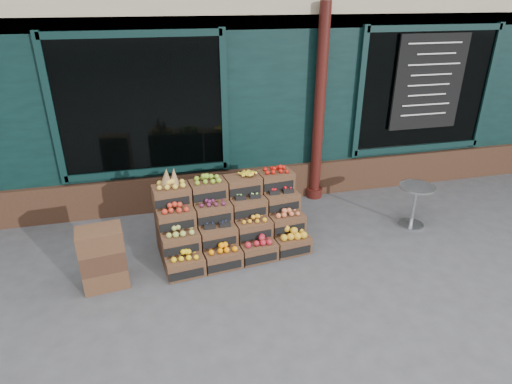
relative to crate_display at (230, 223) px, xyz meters
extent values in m
plane|color=#404043|center=(0.55, -0.76, -0.38)|extent=(60.00, 60.00, 0.00)
cube|color=black|center=(0.55, 4.44, 2.02)|extent=(12.00, 6.00, 4.80)
cube|color=black|center=(0.55, 1.49, 1.12)|extent=(12.00, 0.12, 3.00)
cube|color=#3A2317|center=(0.55, 1.42, -0.08)|extent=(12.00, 0.18, 0.60)
cube|color=black|center=(-1.05, 1.42, 1.37)|extent=(2.40, 0.06, 2.00)
cube|color=black|center=(3.75, 1.42, 1.37)|extent=(2.40, 0.06, 2.00)
cylinder|color=#3A110D|center=(1.75, 1.29, 1.22)|extent=(0.18, 0.18, 3.20)
cube|color=black|center=(3.75, 1.34, 1.52)|extent=(1.30, 0.04, 1.60)
cube|color=#4D301E|center=(-0.69, -0.48, -0.26)|extent=(0.52, 0.39, 0.24)
cube|color=black|center=(-0.67, -0.66, -0.29)|extent=(0.44, 0.07, 0.11)
cube|color=gold|center=(-0.69, -0.48, -0.10)|extent=(0.41, 0.30, 0.08)
cube|color=#4D301E|center=(-0.20, -0.43, -0.26)|extent=(0.52, 0.39, 0.24)
cube|color=black|center=(-0.18, -0.60, -0.29)|extent=(0.44, 0.07, 0.11)
cube|color=orange|center=(-0.20, -0.43, -0.10)|extent=(0.41, 0.30, 0.09)
cube|color=#4D301E|center=(0.30, -0.37, -0.26)|extent=(0.52, 0.39, 0.24)
cube|color=black|center=(0.32, -0.55, -0.29)|extent=(0.44, 0.07, 0.11)
cube|color=maroon|center=(0.30, -0.37, -0.10)|extent=(0.41, 0.30, 0.09)
cube|color=#4D301E|center=(0.80, -0.31, -0.26)|extent=(0.52, 0.39, 0.24)
cube|color=black|center=(0.82, -0.49, -0.29)|extent=(0.44, 0.07, 0.11)
cube|color=gold|center=(0.80, -0.31, -0.09)|extent=(0.41, 0.30, 0.11)
cube|color=#4D301E|center=(-0.72, -0.28, -0.02)|extent=(0.52, 0.39, 0.24)
cube|color=black|center=(-0.70, -0.46, -0.05)|extent=(0.44, 0.07, 0.11)
cube|color=#9CA247|center=(-0.72, -0.28, 0.14)|extent=(0.41, 0.30, 0.08)
cube|color=#4D301E|center=(-0.22, -0.22, -0.02)|extent=(0.52, 0.39, 0.24)
cube|color=black|center=(-0.20, -0.40, -0.05)|extent=(0.44, 0.07, 0.11)
cube|color=navy|center=(-0.22, -0.22, 0.11)|extent=(0.41, 0.30, 0.03)
cube|color=#4D301E|center=(0.28, -0.17, -0.02)|extent=(0.52, 0.39, 0.24)
cube|color=black|center=(0.30, -0.34, -0.05)|extent=(0.44, 0.07, 0.11)
cube|color=orange|center=(0.28, -0.17, 0.13)|extent=(0.41, 0.30, 0.07)
cube|color=#4D301E|center=(0.78, -0.11, -0.02)|extent=(0.52, 0.39, 0.24)
cube|color=black|center=(0.80, -0.29, -0.05)|extent=(0.44, 0.07, 0.11)
cube|color=#C76239|center=(0.78, -0.11, 0.14)|extent=(0.41, 0.30, 0.08)
cube|color=#4D301E|center=(-0.74, -0.08, 0.22)|extent=(0.52, 0.39, 0.24)
cube|color=black|center=(-0.72, -0.26, 0.20)|extent=(0.44, 0.07, 0.11)
cube|color=#AB2B1A|center=(-0.74, -0.08, 0.38)|extent=(0.41, 0.30, 0.08)
cube|color=#4D301E|center=(-0.24, -0.02, 0.22)|extent=(0.52, 0.39, 0.24)
cube|color=black|center=(-0.22, -0.20, 0.20)|extent=(0.44, 0.07, 0.11)
cube|color=#521836|center=(-0.24, -0.02, 0.37)|extent=(0.41, 0.30, 0.06)
cube|color=#4D301E|center=(0.26, 0.04, 0.22)|extent=(0.52, 0.39, 0.24)
cube|color=black|center=(0.28, -0.14, 0.20)|extent=(0.44, 0.07, 0.11)
cube|color=#82C44C|center=(0.26, 0.04, 0.35)|extent=(0.41, 0.30, 0.03)
cube|color=#4D301E|center=(0.75, 0.09, 0.22)|extent=(0.52, 0.39, 0.24)
cube|color=black|center=(0.77, -0.08, 0.20)|extent=(0.44, 0.07, 0.11)
cube|color=red|center=(0.75, 0.09, 0.36)|extent=(0.41, 0.30, 0.03)
cube|color=#4D301E|center=(-0.76, 0.13, 0.46)|extent=(0.52, 0.39, 0.24)
cube|color=black|center=(-0.74, -0.05, 0.44)|extent=(0.44, 0.07, 0.11)
cube|color=gold|center=(-0.76, 0.13, 0.62)|extent=(0.41, 0.30, 0.08)
cube|color=#4D301E|center=(-0.27, 0.18, 0.46)|extent=(0.52, 0.39, 0.24)
cube|color=black|center=(-0.25, 0.01, 0.44)|extent=(0.44, 0.07, 0.11)
cube|color=olive|center=(-0.27, 0.18, 0.62)|extent=(0.41, 0.30, 0.08)
cube|color=#4D301E|center=(0.23, 0.24, 0.46)|extent=(0.52, 0.39, 0.24)
cube|color=black|center=(0.25, 0.06, 0.44)|extent=(0.44, 0.07, 0.11)
cube|color=yellow|center=(0.23, 0.24, 0.62)|extent=(0.41, 0.30, 0.07)
cube|color=#4D301E|center=(0.73, 0.30, 0.46)|extent=(0.52, 0.39, 0.24)
cube|color=black|center=(0.75, 0.12, 0.44)|extent=(0.44, 0.07, 0.11)
cube|color=#AC120A|center=(0.73, 0.30, 0.62)|extent=(0.41, 0.30, 0.07)
cube|color=#3A2317|center=(0.03, -0.20, -0.26)|extent=(2.01, 0.56, 0.24)
cube|color=#3A2317|center=(0.01, 0.01, -0.14)|extent=(2.01, 0.56, 0.48)
cube|color=#3A2317|center=(-0.02, 0.21, -0.02)|extent=(2.01, 0.56, 0.72)
cone|color=olive|center=(-0.81, 0.13, 0.72)|extent=(0.17, 0.17, 0.28)
cone|color=olive|center=(-0.71, 0.16, 0.70)|extent=(0.15, 0.15, 0.24)
cube|color=#4D301E|center=(-1.66, -0.49, -0.25)|extent=(0.57, 0.43, 0.26)
cube|color=#3A2317|center=(-1.66, -0.49, 0.01)|extent=(0.57, 0.43, 0.26)
cube|color=#4D301E|center=(-1.66, -0.49, 0.27)|extent=(0.57, 0.43, 0.26)
cylinder|color=silver|center=(2.84, -0.06, -0.37)|extent=(0.39, 0.39, 0.03)
cylinder|color=silver|center=(2.84, -0.06, -0.06)|extent=(0.05, 0.05, 0.64)
cylinder|color=silver|center=(2.84, -0.06, 0.27)|extent=(0.53, 0.53, 0.03)
imported|color=#134520|center=(-0.94, 1.98, 0.72)|extent=(0.84, 0.58, 2.20)
camera|label=1|loc=(-0.91, -5.14, 2.90)|focal=30.00mm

